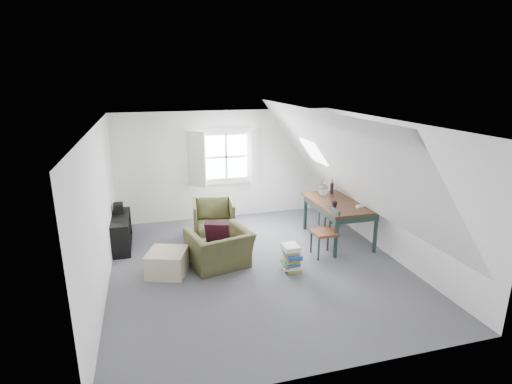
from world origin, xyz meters
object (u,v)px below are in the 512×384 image
object	(u,v)px
armchair_near	(220,266)
media_shelf	(120,234)
armchair_far	(214,236)
magazine_stack	(291,258)
ottoman	(167,263)
dining_chair_near	(326,231)
dining_chair_far	(330,209)
dining_table	(339,207)

from	to	relation	value
armchair_near	media_shelf	size ratio (longest dim) A/B	0.84
armchair_far	magazine_stack	xyz separation A→B (m)	(1.03, -1.88, 0.23)
armchair_far	media_shelf	xyz separation A→B (m)	(-1.87, -0.10, 0.28)
magazine_stack	armchair_far	bearing A→B (deg)	118.71
media_shelf	magazine_stack	xyz separation A→B (m)	(2.90, -1.78, -0.05)
ottoman	media_shelf	world-z (taller)	media_shelf
armchair_far	media_shelf	distance (m)	1.89
armchair_far	magazine_stack	world-z (taller)	magazine_stack
armchair_near	dining_chair_near	distance (m)	2.04
media_shelf	armchair_near	bearing A→B (deg)	-35.53
dining_chair_far	media_shelf	xyz separation A→B (m)	(-4.41, 0.11, -0.15)
ottoman	magazine_stack	bearing A→B (deg)	-11.51
ottoman	dining_chair_far	world-z (taller)	dining_chair_far
armchair_far	magazine_stack	distance (m)	2.16
ottoman	dining_table	xyz separation A→B (m)	(3.44, 0.57, 0.51)
armchair_near	dining_chair_near	size ratio (longest dim) A/B	1.12
dining_table	magazine_stack	xyz separation A→B (m)	(-1.37, -1.00, -0.49)
armchair_near	ottoman	bearing A→B (deg)	-9.78
armchair_near	dining_table	distance (m)	2.68
armchair_far	ottoman	distance (m)	1.80
armchair_near	dining_table	xyz separation A→B (m)	(2.53, 0.51, 0.72)
armchair_near	armchair_far	size ratio (longest dim) A/B	1.20
armchair_far	magazine_stack	bearing A→B (deg)	-55.57
armchair_far	dining_table	xyz separation A→B (m)	(2.40, -0.89, 0.72)
dining_chair_far	dining_chair_near	size ratio (longest dim) A/B	0.90
armchair_far	dining_table	bearing A→B (deg)	-14.56
ottoman	magazine_stack	distance (m)	2.12
dining_chair_near	magazine_stack	bearing A→B (deg)	-54.61
dining_chair_far	dining_table	bearing A→B (deg)	87.70
ottoman	dining_chair_far	size ratio (longest dim) A/B	0.75
dining_table	dining_chair_far	world-z (taller)	dining_table
armchair_near	dining_table	bearing A→B (deg)	178.05
dining_chair_far	magazine_stack	xyz separation A→B (m)	(-1.51, -1.67, -0.20)
dining_chair_far	armchair_near	bearing A→B (deg)	33.50
dining_chair_near	media_shelf	bearing A→B (deg)	-100.60
armchair_far	dining_chair_far	world-z (taller)	dining_chair_far
armchair_far	armchair_near	bearing A→B (deg)	-89.81
dining_chair_far	media_shelf	world-z (taller)	dining_chair_far
armchair_near	magazine_stack	xyz separation A→B (m)	(1.17, -0.48, 0.23)
dining_chair_near	media_shelf	xyz separation A→B (m)	(-3.71, 1.39, -0.19)
armchair_near	magazine_stack	bearing A→B (deg)	144.16
dining_table	magazine_stack	distance (m)	1.76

